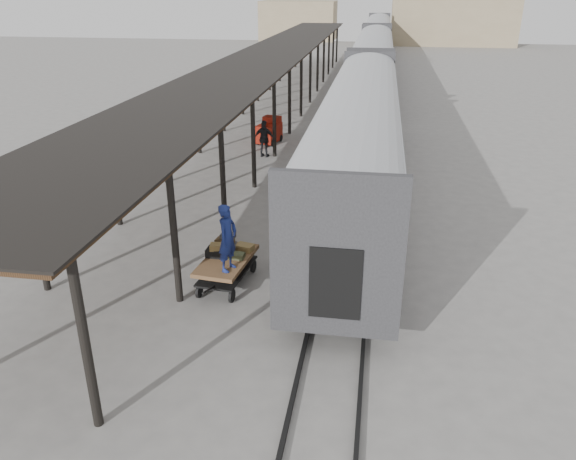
# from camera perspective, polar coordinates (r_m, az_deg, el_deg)

# --- Properties ---
(ground) EXTENTS (160.00, 160.00, 0.00)m
(ground) POSITION_cam_1_polar(r_m,az_deg,el_deg) (17.78, -4.67, -4.24)
(ground) COLOR slate
(ground) RESTS_ON ground
(train) EXTENTS (3.45, 76.01, 4.01)m
(train) POSITION_cam_1_polar(r_m,az_deg,el_deg) (49.36, 8.64, 16.85)
(train) COLOR silver
(train) RESTS_ON ground
(canopy) EXTENTS (4.90, 64.30, 4.15)m
(canopy) POSITION_cam_1_polar(r_m,az_deg,el_deg) (40.15, -1.46, 17.48)
(canopy) COLOR #422B19
(canopy) RESTS_ON ground
(rails) EXTENTS (1.54, 150.00, 0.12)m
(rails) POSITION_cam_1_polar(r_m,az_deg,el_deg) (49.93, 8.46, 13.87)
(rails) COLOR black
(rails) RESTS_ON ground
(building_far) EXTENTS (18.00, 10.00, 8.00)m
(building_far) POSITION_cam_1_polar(r_m,az_deg,el_deg) (93.88, 16.35, 20.11)
(building_far) COLOR tan
(building_far) RESTS_ON ground
(building_left) EXTENTS (12.00, 8.00, 6.00)m
(building_left) POSITION_cam_1_polar(r_m,az_deg,el_deg) (98.38, 1.09, 20.52)
(building_left) COLOR tan
(building_left) RESTS_ON ground
(baggage_cart) EXTENTS (1.51, 2.52, 0.86)m
(baggage_cart) POSITION_cam_1_polar(r_m,az_deg,el_deg) (16.82, -6.24, -3.54)
(baggage_cart) COLOR brown
(baggage_cart) RESTS_ON ground
(suitcase_stack) EXTENTS (1.33, 1.01, 0.57)m
(suitcase_stack) POSITION_cam_1_polar(r_m,az_deg,el_deg) (16.97, -6.28, -1.78)
(suitcase_stack) COLOR #3D3D40
(suitcase_stack) RESTS_ON baggage_cart
(luggage_tug) EXTENTS (1.37, 1.83, 1.45)m
(luggage_tug) POSITION_cam_1_polar(r_m,az_deg,el_deg) (32.38, -1.91, 9.98)
(luggage_tug) COLOR maroon
(luggage_tug) RESTS_ON ground
(porter) EXTENTS (0.65, 0.82, 1.96)m
(porter) POSITION_cam_1_polar(r_m,az_deg,el_deg) (15.68, -6.16, -0.80)
(porter) COLOR navy
(porter) RESTS_ON baggage_cart
(pedestrian) EXTENTS (1.19, 0.65, 1.92)m
(pedestrian) POSITION_cam_1_polar(r_m,az_deg,el_deg) (29.56, -2.41, 9.24)
(pedestrian) COLOR black
(pedestrian) RESTS_ON ground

